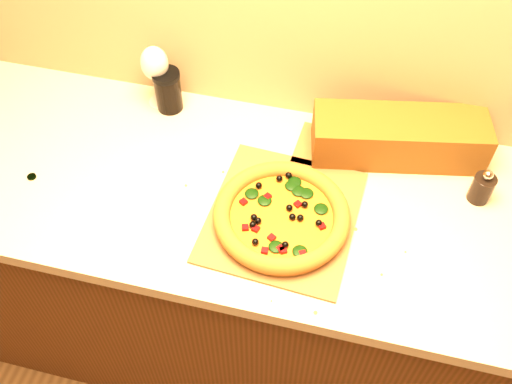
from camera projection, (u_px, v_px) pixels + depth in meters
name	position (u px, v px, depth m)	size (l,w,h in m)	color
cabinet	(268.00, 283.00, 1.86)	(2.80, 0.65, 0.86)	#4D2C10
countertop	(271.00, 199.00, 1.51)	(2.84, 0.68, 0.04)	beige
pizza_peel	(285.00, 211.00, 1.45)	(0.39, 0.55, 0.01)	olive
pizza	(282.00, 216.00, 1.41)	(0.34, 0.34, 0.05)	#C27630
bottle_cap	(32.00, 177.00, 1.52)	(0.02, 0.02, 0.01)	black
pepper_grinder	(482.00, 188.00, 1.45)	(0.06, 0.06, 0.11)	black
rolling_pin	(424.00, 140.00, 1.58)	(0.33, 0.22, 0.05)	#5E3110
bread_bag	(399.00, 137.00, 1.53)	(0.46, 0.15, 0.13)	brown
wine_glass	(155.00, 65.00, 1.60)	(0.08, 0.08, 0.20)	silver
dark_jar	(168.00, 90.00, 1.65)	(0.08, 0.08, 0.13)	black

